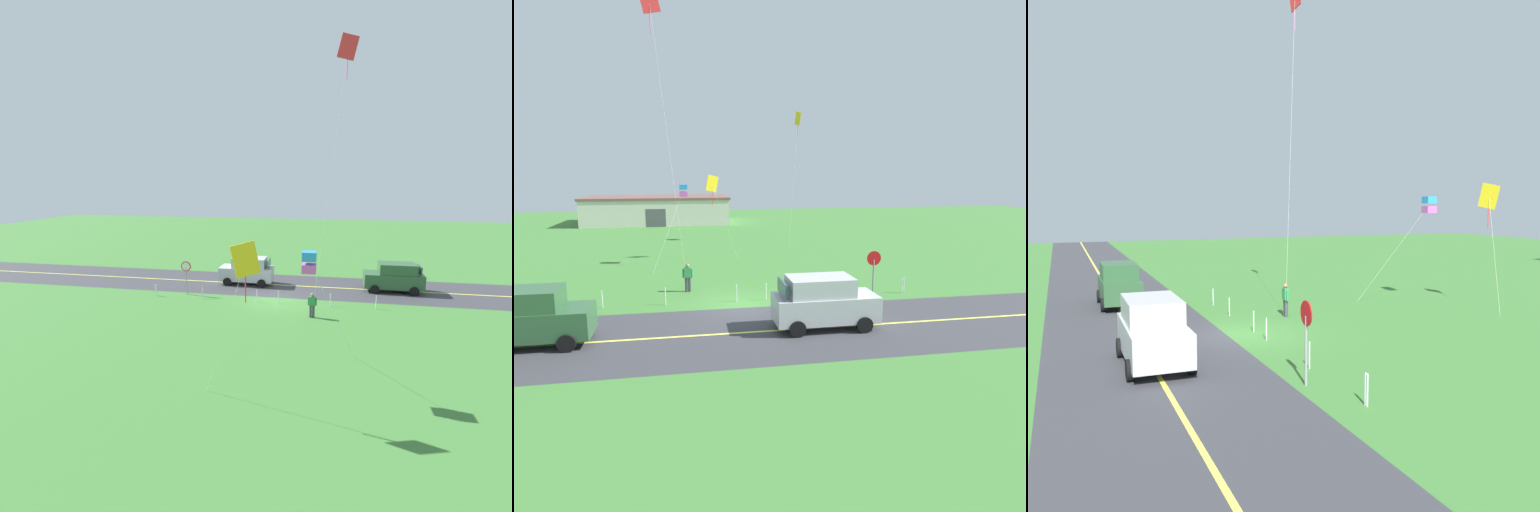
# 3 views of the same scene
# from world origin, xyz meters

# --- Properties ---
(ground_plane) EXTENTS (120.00, 120.00, 0.10)m
(ground_plane) POSITION_xyz_m (0.00, 0.00, -0.05)
(ground_plane) COLOR #3D7533
(asphalt_road) EXTENTS (120.00, 7.00, 0.00)m
(asphalt_road) POSITION_xyz_m (0.00, -4.00, 0.00)
(asphalt_road) COLOR #38383D
(asphalt_road) RESTS_ON ground
(road_centre_stripe) EXTENTS (120.00, 0.16, 0.00)m
(road_centre_stripe) POSITION_xyz_m (0.00, -4.00, 0.01)
(road_centre_stripe) COLOR #E5E04C
(road_centre_stripe) RESTS_ON asphalt_road
(car_suv_foreground) EXTENTS (4.40, 2.12, 2.24)m
(car_suv_foreground) POSITION_xyz_m (2.98, -3.94, 1.15)
(car_suv_foreground) COLOR #B7B7BC
(car_suv_foreground) RESTS_ON ground
(car_parked_west_near) EXTENTS (4.40, 2.12, 2.24)m
(car_parked_west_near) POSITION_xyz_m (-8.67, -3.88, 1.15)
(car_parked_west_near) COLOR #2D5633
(car_parked_west_near) RESTS_ON ground
(stop_sign) EXTENTS (0.76, 0.08, 2.56)m
(stop_sign) POSITION_xyz_m (6.88, -0.10, 1.80)
(stop_sign) COLOR gray
(stop_sign) RESTS_ON ground
(person_adult_near) EXTENTS (0.58, 0.22, 1.60)m
(person_adult_near) POSITION_xyz_m (-2.69, 3.14, 0.86)
(person_adult_near) COLOR #3F3F47
(person_adult_near) RESTS_ON ground
(kite_red_low) EXTENTS (2.08, 1.21, 16.02)m
(kite_red_low) POSITION_xyz_m (-4.15, 4.21, 14.93)
(kite_red_low) COLOR silver
(kite_red_low) RESTS_ON ground
(kite_blue_mid) EXTENTS (2.43, 3.31, 5.74)m
(kite_blue_mid) POSITION_xyz_m (-2.82, 11.32, 5.29)
(kite_blue_mid) COLOR silver
(kite_blue_mid) RESTS_ON ground
(kite_green_far) EXTENTS (2.35, 0.96, 6.42)m
(kite_green_far) POSITION_xyz_m (-0.64, 13.32, 5.64)
(kite_green_far) COLOR silver
(kite_green_far) RESTS_ON ground
(fence_post_0) EXTENTS (0.05, 0.05, 0.90)m
(fence_post_0) POSITION_xyz_m (-6.85, 0.70, 0.45)
(fence_post_0) COLOR silver
(fence_post_0) RESTS_ON ground
(fence_post_1) EXTENTS (0.05, 0.05, 0.90)m
(fence_post_1) POSITION_xyz_m (-3.83, 0.70, 0.45)
(fence_post_1) COLOR silver
(fence_post_1) RESTS_ON ground
(fence_post_2) EXTENTS (0.05, 0.05, 0.90)m
(fence_post_2) POSITION_xyz_m (-0.24, 0.70, 0.45)
(fence_post_2) COLOR silver
(fence_post_2) RESTS_ON ground
(fence_post_3) EXTENTS (0.05, 0.05, 0.90)m
(fence_post_3) POSITION_xyz_m (1.31, 0.70, 0.45)
(fence_post_3) COLOR silver
(fence_post_3) RESTS_ON ground
(fence_post_4) EXTENTS (0.05, 0.05, 0.90)m
(fence_post_4) POSITION_xyz_m (5.37, 0.70, 0.45)
(fence_post_4) COLOR silver
(fence_post_4) RESTS_ON ground
(fence_post_5) EXTENTS (0.05, 0.05, 0.90)m
(fence_post_5) POSITION_xyz_m (8.96, 0.70, 0.45)
(fence_post_5) COLOR silver
(fence_post_5) RESTS_ON ground
(fence_post_6) EXTENTS (0.05, 0.05, 0.90)m
(fence_post_6) POSITION_xyz_m (9.06, 0.70, 0.45)
(fence_post_6) COLOR silver
(fence_post_6) RESTS_ON ground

